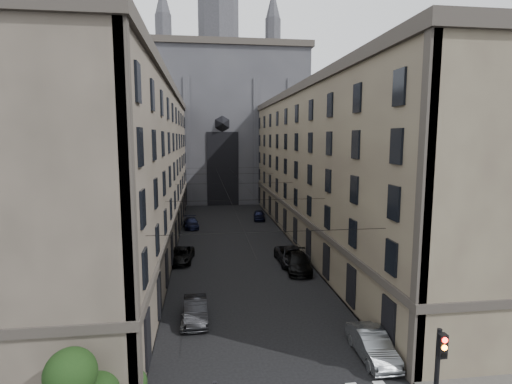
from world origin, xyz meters
name	(u,v)px	position (x,y,z in m)	size (l,w,h in m)	color
sidewalk_left	(148,245)	(-10.50, 36.00, 0.07)	(7.00, 80.00, 0.15)	#383533
sidewalk_right	(317,239)	(10.50, 36.00, 0.07)	(7.00, 80.00, 0.15)	#383533
building_left	(119,168)	(-13.44, 36.00, 9.34)	(13.60, 60.60, 18.85)	#484137
building_right	(341,166)	(13.44, 36.00, 9.34)	(13.60, 60.60, 18.85)	brown
gothic_tower	(220,115)	(0.00, 74.96, 17.80)	(35.00, 23.00, 58.00)	#2D2D33
traffic_light_right	(438,374)	(5.60, 1.92, 3.29)	(0.34, 0.50, 5.20)	black
tram_wires	(235,185)	(0.00, 35.63, 7.25)	(14.00, 60.00, 0.43)	black
car_left_near	(193,314)	(-4.64, 14.71, 0.65)	(1.54, 3.84, 1.31)	gray
car_left_midnear	(196,310)	(-4.47, 15.07, 0.77)	(1.62, 4.65, 1.53)	black
car_left_midfar	(181,255)	(-6.20, 29.00, 0.72)	(2.38, 5.15, 1.43)	black
car_left_far	(191,223)	(-5.58, 44.97, 0.72)	(2.01, 4.94, 1.43)	black
car_right_near	(373,345)	(5.92, 8.79, 0.79)	(1.68, 4.83, 1.59)	slate
car_right_midnear	(291,256)	(5.11, 26.84, 0.82)	(2.72, 5.91, 1.64)	black
car_right_midfar	(298,262)	(5.30, 24.63, 0.82)	(2.30, 5.66, 1.64)	black
car_right_far	(259,215)	(4.95, 49.26, 0.75)	(1.77, 4.40, 1.50)	black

